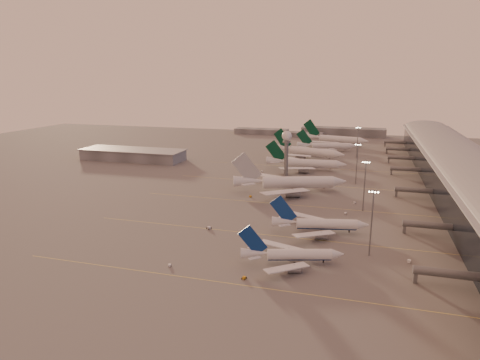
# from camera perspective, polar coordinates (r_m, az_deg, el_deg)

# --- Properties ---
(ground) EXTENTS (700.00, 700.00, 0.00)m
(ground) POSITION_cam_1_polar(r_m,az_deg,el_deg) (173.99, -2.81, -7.86)
(ground) COLOR #585555
(ground) RESTS_ON ground
(taxiway_markings) EXTENTS (180.00, 185.25, 0.02)m
(taxiway_markings) POSITION_cam_1_polar(r_m,az_deg,el_deg) (219.50, 9.51, -3.43)
(taxiway_markings) COLOR #EDD753
(taxiway_markings) RESTS_ON ground
(terminal) EXTENTS (57.00, 362.00, 23.04)m
(terminal) POSITION_cam_1_polar(r_m,az_deg,el_deg) (273.51, 27.48, 0.86)
(terminal) COLOR black
(terminal) RESTS_ON ground
(hangar) EXTENTS (82.00, 27.00, 8.50)m
(hangar) POSITION_cam_1_polar(r_m,az_deg,el_deg) (345.57, -14.08, 3.32)
(hangar) COLOR #5C5D63
(hangar) RESTS_ON ground
(radar_tower) EXTENTS (6.40, 6.40, 31.10)m
(radar_tower) POSITION_cam_1_polar(r_m,az_deg,el_deg) (280.32, 6.23, 4.78)
(radar_tower) COLOR slate
(radar_tower) RESTS_ON ground
(mast_a) EXTENTS (3.60, 0.56, 25.00)m
(mast_a) POSITION_cam_1_polar(r_m,az_deg,el_deg) (160.72, 17.15, -5.11)
(mast_a) COLOR slate
(mast_a) RESTS_ON ground
(mast_b) EXTENTS (3.60, 0.56, 25.00)m
(mast_b) POSITION_cam_1_polar(r_m,az_deg,el_deg) (213.63, 16.28, -0.45)
(mast_b) COLOR slate
(mast_b) RESTS_ON ground
(mast_c) EXTENTS (3.60, 0.56, 25.00)m
(mast_c) POSITION_cam_1_polar(r_m,az_deg,el_deg) (267.44, 15.33, 2.37)
(mast_c) COLOR slate
(mast_c) RESTS_ON ground
(mast_d) EXTENTS (3.60, 0.56, 25.00)m
(mast_d) POSITION_cam_1_polar(r_m,az_deg,el_deg) (356.27, 15.39, 5.08)
(mast_d) COLOR slate
(mast_d) RESTS_ON ground
(distant_horizon) EXTENTS (165.00, 37.50, 9.00)m
(distant_horizon) POSITION_cam_1_polar(r_m,az_deg,el_deg) (484.29, 10.30, 6.31)
(distant_horizon) COLOR #5C5D63
(distant_horizon) RESTS_ON ground
(narrowbody_near) EXTENTS (35.90, 28.23, 14.42)m
(narrowbody_near) POSITION_cam_1_polar(r_m,az_deg,el_deg) (151.95, 6.95, -10.05)
(narrowbody_near) COLOR silver
(narrowbody_near) RESTS_ON ground
(narrowbody_mid) EXTENTS (40.65, 32.13, 16.05)m
(narrowbody_mid) POSITION_cam_1_polar(r_m,az_deg,el_deg) (182.24, 10.57, -5.98)
(narrowbody_mid) COLOR silver
(narrowbody_mid) RESTS_ON ground
(widebody_white) EXTENTS (62.85, 49.54, 22.98)m
(widebody_white) POSITION_cam_1_polar(r_m,az_deg,el_deg) (243.99, 6.75, -0.63)
(widebody_white) COLOR silver
(widebody_white) RESTS_ON ground
(greentail_a) EXTENTS (56.44, 45.50, 20.49)m
(greentail_a) POSITION_cam_1_polar(r_m,az_deg,el_deg) (302.11, 8.79, 1.99)
(greentail_a) COLOR silver
(greentail_a) RESTS_ON ground
(greentail_b) EXTENTS (59.91, 47.64, 22.48)m
(greentail_b) POSITION_cam_1_polar(r_m,az_deg,el_deg) (346.82, 9.07, 3.54)
(greentail_b) COLOR silver
(greentail_b) RESTS_ON ground
(greentail_c) EXTENTS (52.43, 41.92, 19.28)m
(greentail_c) POSITION_cam_1_polar(r_m,az_deg,el_deg) (383.28, 11.54, 4.30)
(greentail_c) COLOR silver
(greentail_c) RESTS_ON ground
(greentail_d) EXTENTS (63.24, 50.44, 23.42)m
(greentail_d) POSITION_cam_1_polar(r_m,az_deg,el_deg) (419.79, 12.58, 5.14)
(greentail_d) COLOR silver
(greentail_d) RESTS_ON ground
(gsv_truck_a) EXTENTS (4.91, 2.66, 1.88)m
(gsv_truck_a) POSITION_cam_1_polar(r_m,az_deg,el_deg) (151.61, -9.23, -11.00)
(gsv_truck_a) COLOR silver
(gsv_truck_a) RESTS_ON ground
(gsv_tug_near) EXTENTS (2.42, 3.47, 0.91)m
(gsv_tug_near) POSITION_cam_1_polar(r_m,az_deg,el_deg) (141.41, 0.56, -12.93)
(gsv_tug_near) COLOR orange
(gsv_tug_near) RESTS_ON ground
(gsv_catering_a) EXTENTS (5.74, 3.53, 4.38)m
(gsv_catering_a) POSITION_cam_1_polar(r_m,az_deg,el_deg) (163.20, 21.74, -9.54)
(gsv_catering_a) COLOR silver
(gsv_catering_a) RESTS_ON ground
(gsv_tug_mid) EXTENTS (4.32, 3.66, 1.06)m
(gsv_tug_mid) POSITION_cam_1_polar(r_m,az_deg,el_deg) (184.75, -4.16, -6.40)
(gsv_tug_mid) COLOR silver
(gsv_tug_mid) RESTS_ON ground
(gsv_truck_b) EXTENTS (5.62, 2.62, 2.19)m
(gsv_truck_b) POSITION_cam_1_polar(r_m,az_deg,el_deg) (209.00, 14.00, -4.21)
(gsv_truck_b) COLOR silver
(gsv_truck_b) RESTS_ON ground
(gsv_truck_c) EXTENTS (5.26, 5.12, 2.18)m
(gsv_truck_c) POSITION_cam_1_polar(r_m,az_deg,el_deg) (231.56, 1.49, -2.06)
(gsv_truck_c) COLOR orange
(gsv_truck_c) RESTS_ON ground
(gsv_catering_b) EXTENTS (4.97, 3.62, 3.73)m
(gsv_catering_b) POSITION_cam_1_polar(r_m,az_deg,el_deg) (227.42, 15.08, -2.63)
(gsv_catering_b) COLOR silver
(gsv_catering_b) RESTS_ON ground
(gsv_truck_d) EXTENTS (2.84, 5.04, 1.92)m
(gsv_truck_d) POSITION_cam_1_polar(r_m,az_deg,el_deg) (293.65, 2.97, 1.28)
(gsv_truck_d) COLOR silver
(gsv_truck_d) RESTS_ON ground
(gsv_tug_hangar) EXTENTS (4.11, 3.72, 1.01)m
(gsv_tug_hangar) POSITION_cam_1_polar(r_m,az_deg,el_deg) (322.27, 13.60, 1.94)
(gsv_tug_hangar) COLOR orange
(gsv_tug_hangar) RESTS_ON ground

